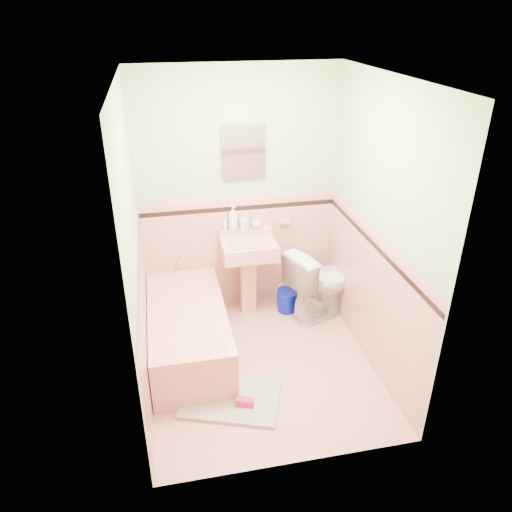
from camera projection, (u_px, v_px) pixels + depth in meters
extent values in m
plane|color=#E59F96|center=(262.00, 365.00, 4.48)|extent=(2.20, 2.20, 0.00)
plane|color=white|center=(263.00, 77.00, 3.34)|extent=(2.20, 2.20, 0.00)
plane|color=beige|center=(239.00, 196.00, 4.87)|extent=(2.50, 0.00, 2.50)
plane|color=beige|center=(301.00, 319.00, 2.96)|extent=(2.50, 0.00, 2.50)
plane|color=beige|center=(135.00, 254.00, 3.73)|extent=(0.00, 2.50, 2.50)
plane|color=beige|center=(379.00, 232.00, 4.09)|extent=(0.00, 2.50, 2.50)
plane|color=#E8A59B|center=(240.00, 254.00, 5.16)|extent=(2.00, 0.00, 2.00)
plane|color=#E8A59B|center=(297.00, 399.00, 3.26)|extent=(2.00, 0.00, 2.00)
plane|color=#E8A59B|center=(145.00, 324.00, 4.03)|extent=(0.00, 2.20, 2.20)
plane|color=#E8A59B|center=(369.00, 298.00, 4.39)|extent=(0.00, 2.20, 2.20)
plane|color=black|center=(239.00, 208.00, 4.91)|extent=(2.00, 0.00, 2.00)
plane|color=black|center=(299.00, 335.00, 3.03)|extent=(2.00, 0.00, 2.00)
plane|color=black|center=(139.00, 268.00, 3.80)|extent=(0.00, 2.20, 2.20)
plane|color=black|center=(375.00, 246.00, 4.15)|extent=(0.00, 2.20, 2.20)
plane|color=pink|center=(239.00, 199.00, 4.87)|extent=(2.00, 0.00, 2.00)
plane|color=pink|center=(300.00, 322.00, 2.98)|extent=(2.00, 0.00, 2.00)
plane|color=pink|center=(137.00, 257.00, 3.75)|extent=(0.00, 2.20, 2.20)
plane|color=pink|center=(376.00, 235.00, 4.10)|extent=(0.00, 2.20, 2.20)
cube|color=#E09186|center=(188.00, 332.00, 4.56)|extent=(0.70, 1.50, 0.45)
cylinder|color=silver|center=(180.00, 259.00, 5.00)|extent=(0.04, 0.12, 0.04)
cylinder|color=silver|center=(246.00, 227.00, 4.93)|extent=(0.02, 0.02, 0.10)
cube|color=white|center=(244.00, 152.00, 4.65)|extent=(0.37, 0.04, 0.47)
cube|color=#E09186|center=(285.00, 221.00, 5.06)|extent=(0.11, 0.07, 0.04)
imported|color=#B2B2B2|center=(233.00, 218.00, 4.90)|extent=(0.13, 0.13, 0.26)
imported|color=#B2B2B2|center=(244.00, 221.00, 4.94)|extent=(0.10, 0.10, 0.17)
imported|color=#B2B2B2|center=(256.00, 221.00, 4.97)|extent=(0.14, 0.14, 0.14)
cylinder|color=white|center=(225.00, 225.00, 4.92)|extent=(0.04, 0.04, 0.12)
imported|color=white|center=(322.00, 282.00, 5.05)|extent=(0.87, 0.68, 0.78)
cube|color=#979F85|center=(231.00, 399.00, 4.07)|extent=(0.93, 0.77, 0.03)
cube|color=#BF1E59|center=(245.00, 402.00, 3.98)|extent=(0.16, 0.12, 0.06)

